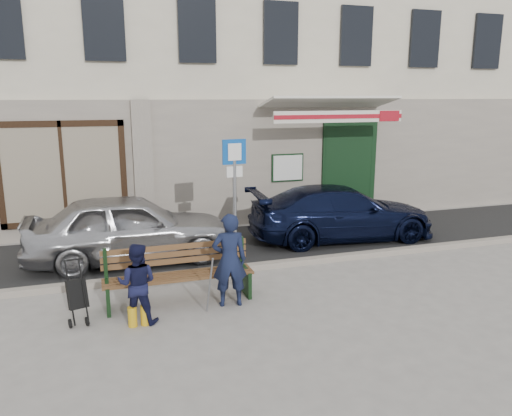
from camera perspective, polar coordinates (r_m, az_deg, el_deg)
name	(u,v)px	position (r m, az deg, el deg)	size (l,w,h in m)	color
ground	(264,301)	(8.31, 0.96, -10.62)	(80.00, 80.00, 0.00)	#9E9991
asphalt_lane	(219,248)	(11.10, -4.23, -4.53)	(60.00, 3.20, 0.01)	#282828
curb	(239,268)	(9.62, -1.95, -6.92)	(60.00, 0.18, 0.12)	#9E9384
building	(174,38)	(15.95, -9.36, 18.61)	(20.00, 8.27, 10.00)	beige
car_silver	(130,227)	(10.38, -14.24, -2.17)	(1.64, 4.07, 1.39)	#B3B3B8
car_navy	(341,213)	(11.78, 9.73, -0.54)	(1.76, 4.33, 1.26)	black
parking_sign	(235,184)	(9.39, -2.47, 2.73)	(0.46, 0.10, 2.51)	gray
bench	(176,276)	(8.20, -9.11, -7.65)	(2.40, 1.17, 0.98)	brown
man	(229,260)	(7.92, -3.05, -5.95)	(0.55, 0.36, 1.51)	#141B37
woman	(137,284)	(7.57, -13.43, -8.40)	(0.59, 0.46, 1.22)	#131535
stroller	(77,295)	(7.91, -19.76, -9.38)	(0.33, 0.43, 0.94)	black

